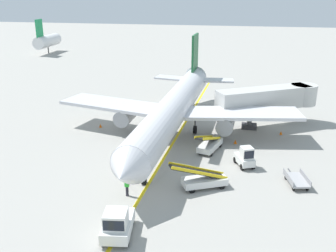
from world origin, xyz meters
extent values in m
plane|color=#9E9B93|center=(0.00, 0.00, 0.00)|extent=(300.00, 300.00, 0.00)
cube|color=yellow|center=(-0.34, 5.00, 0.00)|extent=(3.77, 79.94, 0.01)
cylinder|color=silver|center=(-0.34, 12.84, 3.45)|extent=(4.60, 30.11, 3.30)
cone|color=silver|center=(-1.04, -3.35, 3.45)|extent=(3.34, 2.54, 3.23)
cone|color=silver|center=(0.37, 29.22, 3.85)|extent=(3.25, 2.93, 3.14)
cube|color=silver|center=(7.21, 14.01, 3.05)|extent=(13.55, 6.49, 0.36)
cylinder|color=gray|center=(5.53, 13.09, 2.05)|extent=(2.04, 3.28, 1.90)
cube|color=silver|center=(-7.76, 14.66, 3.05)|extent=(13.69, 7.51, 0.36)
cylinder|color=gray|center=(-6.16, 13.59, 2.05)|extent=(2.04, 3.28, 1.90)
cube|color=#19592D|center=(0.27, 26.83, 7.50)|extent=(0.45, 4.01, 5.20)
cube|color=silver|center=(3.25, 26.30, 3.85)|extent=(5.39, 2.69, 0.24)
cube|color=silver|center=(-2.75, 26.56, 3.85)|extent=(5.51, 3.11, 0.24)
cylinder|color=#4C4C51|center=(-0.84, 1.35, 1.56)|extent=(0.20, 0.20, 3.12)
cylinder|color=black|center=(-0.84, 1.35, 0.28)|extent=(0.37, 0.57, 0.56)
cylinder|color=#4C4C51|center=(1.95, 14.74, 1.56)|extent=(0.20, 0.20, 3.12)
cylinder|color=black|center=(1.95, 14.74, 0.48)|extent=(0.39, 0.97, 0.96)
cylinder|color=#4C4C51|center=(-2.45, 14.93, 1.56)|extent=(0.20, 0.20, 3.12)
cylinder|color=black|center=(-2.45, 14.93, 0.48)|extent=(0.39, 0.97, 0.96)
cube|color=black|center=(-0.95, -1.35, 3.80)|extent=(2.85, 1.12, 0.60)
cube|color=beige|center=(9.77, 18.75, 3.60)|extent=(11.67, 8.30, 2.50)
cylinder|color=beige|center=(14.69, 21.63, 3.60)|extent=(3.20, 3.20, 2.50)
cylinder|color=#59595B|center=(8.21, 17.84, 1.18)|extent=(0.56, 0.56, 2.35)
cube|color=#333338|center=(8.21, 17.84, 0.25)|extent=(1.80, 1.40, 0.50)
cube|color=silver|center=(-0.81, -6.12, 0.70)|extent=(2.37, 3.82, 0.80)
cube|color=silver|center=(-0.73, -6.75, 1.65)|extent=(1.72, 1.81, 1.10)
cube|color=black|center=(-0.62, -7.52, 1.65)|extent=(1.42, 0.27, 0.77)
cylinder|color=black|center=(0.16, -7.26, 0.30)|extent=(0.30, 0.62, 0.60)
cylinder|color=black|center=(-1.44, -7.48, 0.30)|extent=(0.30, 0.62, 0.60)
cylinder|color=black|center=(-0.18, -4.77, 0.30)|extent=(0.30, 0.62, 0.60)
cylinder|color=black|center=(-1.78, -4.98, 0.30)|extent=(0.30, 0.62, 0.60)
cube|color=silver|center=(7.71, 6.87, 0.65)|extent=(2.16, 2.72, 0.70)
cube|color=silver|center=(7.88, 6.49, 1.55)|extent=(1.39, 1.41, 1.10)
cube|color=black|center=(8.09, 6.01, 1.55)|extent=(0.92, 0.47, 0.77)
cylinder|color=black|center=(8.56, 6.33, 0.30)|extent=(0.44, 0.64, 0.60)
cylinder|color=black|center=(7.55, 5.88, 0.30)|extent=(0.44, 0.64, 0.60)
cylinder|color=black|center=(7.88, 7.86, 0.30)|extent=(0.44, 0.64, 0.60)
cylinder|color=black|center=(6.87, 7.42, 0.30)|extent=(0.44, 0.64, 0.60)
cube|color=silver|center=(4.40, 1.81, 0.60)|extent=(4.08, 3.00, 0.60)
cylinder|color=black|center=(3.48, 0.66, 0.30)|extent=(0.64, 0.46, 0.60)
cylinder|color=black|center=(2.93, 1.81, 0.30)|extent=(0.64, 0.46, 0.60)
cylinder|color=black|center=(5.88, 1.81, 0.30)|extent=(0.64, 0.46, 0.60)
cylinder|color=black|center=(5.33, 2.96, 0.30)|extent=(0.64, 0.46, 0.60)
cube|color=black|center=(3.86, 1.55, 1.55)|extent=(4.89, 2.97, 1.76)
cube|color=yellow|center=(4.06, 1.14, 1.67)|extent=(4.56, 2.24, 1.84)
cube|color=yellow|center=(3.67, 1.95, 1.67)|extent=(4.56, 2.24, 1.84)
cube|color=silver|center=(4.12, 9.98, 0.60)|extent=(2.51, 4.07, 0.60)
cylinder|color=black|center=(4.36, 8.52, 0.30)|extent=(0.38, 0.64, 0.60)
cylinder|color=black|center=(3.14, 8.88, 0.30)|extent=(0.38, 0.64, 0.60)
cylinder|color=black|center=(5.11, 11.07, 0.30)|extent=(0.38, 0.64, 0.60)
cylinder|color=black|center=(3.89, 11.43, 0.30)|extent=(0.38, 0.64, 0.60)
cube|color=black|center=(3.96, 9.40, 1.55)|extent=(2.27, 5.05, 1.76)
cube|color=yellow|center=(4.39, 9.27, 1.67)|extent=(1.49, 4.84, 1.84)
cube|color=yellow|center=(3.52, 9.53, 1.67)|extent=(1.49, 4.84, 1.84)
cube|color=#A5A5A8|center=(12.24, 3.82, 0.44)|extent=(2.07, 3.06, 0.16)
cube|color=#4C4C51|center=(11.84, 5.63, 0.42)|extent=(0.27, 0.90, 0.08)
cylinder|color=#4C4C51|center=(11.74, 6.07, 0.42)|extent=(0.12, 0.12, 0.05)
cube|color=gray|center=(11.50, 3.66, 0.69)|extent=(0.66, 2.75, 0.50)
cube|color=gray|center=(12.97, 3.98, 0.69)|extent=(0.66, 2.75, 0.50)
cylinder|color=black|center=(11.42, 4.72, 0.18)|extent=(0.19, 0.38, 0.36)
cylinder|color=black|center=(12.60, 4.97, 0.18)|extent=(0.19, 0.38, 0.36)
cylinder|color=black|center=(11.88, 2.66, 0.18)|extent=(0.19, 0.38, 0.36)
cylinder|color=black|center=(13.05, 2.92, 0.18)|extent=(0.19, 0.38, 0.36)
cylinder|color=#26262D|center=(-1.73, -0.82, 0.42)|extent=(0.24, 0.24, 0.85)
cube|color=green|center=(-1.73, -0.82, 1.13)|extent=(0.36, 0.22, 0.56)
sphere|color=tan|center=(-1.73, -0.82, 1.52)|extent=(0.20, 0.20, 0.20)
sphere|color=yellow|center=(-1.73, -0.82, 1.58)|extent=(0.24, 0.24, 0.24)
cylinder|color=#26262D|center=(-0.97, 1.78, 0.42)|extent=(0.24, 0.24, 0.85)
cube|color=green|center=(-0.97, 1.78, 1.13)|extent=(0.36, 0.22, 0.56)
sphere|color=beige|center=(-0.97, 1.78, 1.52)|extent=(0.20, 0.20, 0.20)
sphere|color=yellow|center=(-0.97, 1.78, 1.58)|extent=(0.24, 0.24, 0.24)
cone|color=orange|center=(-9.73, 14.69, 0.22)|extent=(0.36, 0.36, 0.44)
cone|color=orange|center=(11.87, 16.30, 0.22)|extent=(0.36, 0.36, 0.44)
cone|color=orange|center=(6.72, 12.48, 0.22)|extent=(0.36, 0.36, 0.44)
cylinder|color=silver|center=(-42.71, 66.19, 3.10)|extent=(3.00, 10.00, 3.00)
cylinder|color=#3F3F3F|center=(-42.71, 66.19, 0.80)|extent=(0.30, 0.30, 1.60)
cube|color=#198C4C|center=(-42.71, 62.69, 6.60)|extent=(0.24, 3.20, 4.40)
camera|label=1|loc=(7.01, -28.41, 16.38)|focal=42.05mm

